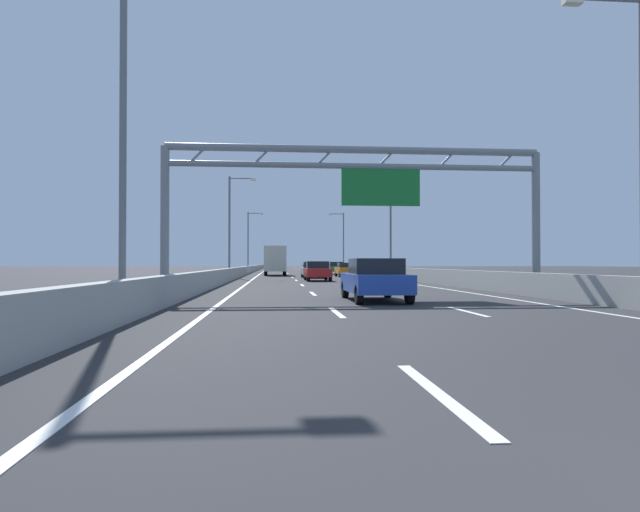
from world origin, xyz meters
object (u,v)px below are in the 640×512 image
(streetlamp_left_near, at_px, (132,118))
(streetlamp_right_near, at_px, (635,130))
(streetlamp_left_far, at_px, (250,238))
(orange_car, at_px, (346,269))
(red_car, at_px, (317,271))
(silver_car, at_px, (313,270))
(blue_car, at_px, (375,279))
(sign_gantry, at_px, (359,181))
(streetlamp_left_mid, at_px, (232,220))
(green_car, at_px, (336,268))
(box_truck, at_px, (275,260))
(streetlamp_right_far, at_px, (342,238))
(streetlamp_right_mid, at_px, (388,221))

(streetlamp_left_near, bearing_deg, streetlamp_right_near, 0.00)
(streetlamp_left_far, distance_m, orange_car, 36.34)
(red_car, distance_m, silver_car, 7.89)
(blue_car, bearing_deg, red_car, 90.82)
(streetlamp_right_near, relative_size, orange_car, 2.10)
(silver_car, bearing_deg, sign_gantry, -89.58)
(streetlamp_left_far, distance_m, silver_car, 39.33)
(streetlamp_left_mid, distance_m, streetlamp_left_far, 35.65)
(streetlamp_left_far, distance_m, green_car, 25.68)
(streetlamp_right_near, xyz_separation_m, streetlamp_left_mid, (-14.93, 35.65, 0.00))
(streetlamp_left_far, bearing_deg, box_truck, -81.53)
(streetlamp_left_far, relative_size, box_truck, 1.21)
(blue_car, bearing_deg, streetlamp_left_far, 96.33)
(silver_car, relative_size, box_truck, 0.59)
(streetlamp_left_near, distance_m, streetlamp_left_mid, 35.65)
(red_car, bearing_deg, silver_car, 88.63)
(streetlamp_left_near, bearing_deg, streetlamp_right_far, 78.17)
(streetlamp_left_near, bearing_deg, streetlamp_right_mid, 67.27)
(streetlamp_left_mid, distance_m, green_car, 17.90)
(streetlamp_right_near, height_order, streetlamp_left_mid, same)
(blue_car, distance_m, red_car, 21.70)
(streetlamp_right_near, relative_size, silver_car, 2.05)
(green_car, bearing_deg, streetlamp_right_near, -85.75)
(streetlamp_left_near, height_order, box_truck, streetlamp_left_near)
(streetlamp_left_near, height_order, silver_car, streetlamp_left_near)
(streetlamp_left_near, distance_m, streetlamp_right_near, 14.93)
(streetlamp_right_far, relative_size, blue_car, 2.10)
(orange_car, bearing_deg, streetlamp_right_far, 83.54)
(streetlamp_left_far, distance_m, streetlamp_right_far, 14.93)
(sign_gantry, xyz_separation_m, orange_car, (3.44, 29.67, -4.12))
(blue_car, xyz_separation_m, silver_car, (-0.12, 29.59, -0.02))
(streetlamp_left_far, bearing_deg, sign_gantry, -83.22)
(streetlamp_left_mid, relative_size, streetlamp_right_mid, 1.00)
(streetlamp_right_far, bearing_deg, streetlamp_right_mid, -90.00)
(orange_car, height_order, red_car, red_car)
(streetlamp_left_mid, height_order, green_car, streetlamp_left_mid)
(orange_car, bearing_deg, red_car, -107.75)
(red_car, bearing_deg, streetlamp_left_mid, 124.35)
(streetlamp_right_near, height_order, red_car, streetlamp_right_near)
(blue_car, bearing_deg, box_truck, 94.89)
(streetlamp_left_far, bearing_deg, silver_car, -79.05)
(streetlamp_right_far, xyz_separation_m, silver_car, (-7.51, -38.34, -4.66))
(streetlamp_left_near, height_order, streetlamp_right_mid, same)
(streetlamp_right_mid, bearing_deg, red_car, -126.05)
(blue_car, relative_size, silver_car, 0.98)
(orange_car, relative_size, silver_car, 0.98)
(sign_gantry, height_order, streetlamp_left_mid, streetlamp_left_mid)
(streetlamp_left_near, relative_size, streetlamp_right_mid, 1.00)
(streetlamp_right_mid, bearing_deg, streetlamp_left_far, 112.73)
(streetlamp_left_mid, distance_m, orange_car, 12.07)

